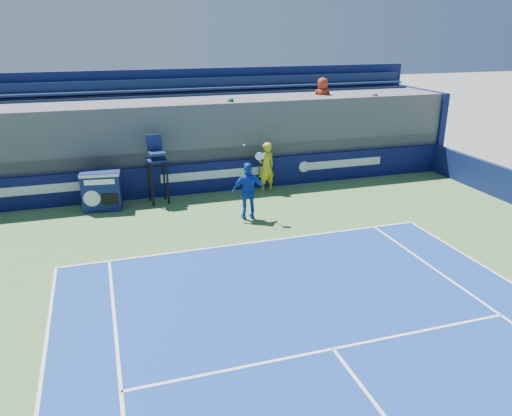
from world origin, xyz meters
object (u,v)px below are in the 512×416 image
object	(u,v)px
ball_person	(266,167)
umpire_chair	(157,162)
match_clock	(101,190)
tennis_player	(249,191)

from	to	relation	value
ball_person	umpire_chair	xyz separation A→B (m)	(-4.16, -0.07, 0.54)
match_clock	tennis_player	xyz separation A→B (m)	(4.63, -2.42, 0.24)
ball_person	match_clock	distance (m)	6.15
ball_person	match_clock	bearing A→B (deg)	-12.38
tennis_player	match_clock	bearing A→B (deg)	152.38
ball_person	match_clock	world-z (taller)	ball_person
ball_person	umpire_chair	world-z (taller)	umpire_chair
match_clock	tennis_player	distance (m)	5.23
match_clock	umpire_chair	bearing A→B (deg)	4.98
ball_person	tennis_player	size ratio (longest dim) A/B	0.76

